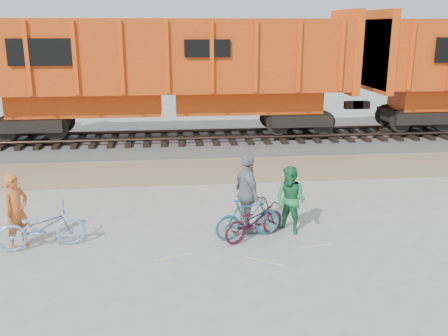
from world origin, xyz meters
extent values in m
plane|color=#9E9E99|center=(0.00, 0.00, 0.00)|extent=(120.00, 120.00, 0.00)
cube|color=tan|center=(0.00, 5.50, 0.01)|extent=(120.00, 3.00, 0.02)
cube|color=slate|center=(0.00, 9.00, 0.15)|extent=(120.00, 4.00, 0.30)
cube|color=black|center=(-6.50, 9.00, 0.36)|extent=(0.22, 2.60, 0.12)
cube|color=black|center=(0.00, 9.00, 0.36)|extent=(0.22, 2.60, 0.12)
cube|color=black|center=(6.50, 9.00, 0.36)|extent=(0.22, 2.60, 0.12)
cylinder|color=#382821|center=(0.00, 8.28, 0.48)|extent=(120.00, 0.12, 0.12)
cylinder|color=#382821|center=(0.00, 9.72, 0.48)|extent=(120.00, 0.12, 0.12)
cube|color=black|center=(-1.08, 9.00, 0.94)|extent=(11.20, 2.20, 0.80)
cube|color=#D0440E|center=(-1.08, 9.00, 1.79)|extent=(11.76, 1.65, 0.90)
cube|color=#D0440E|center=(-1.08, 9.00, 3.54)|extent=(14.00, 3.00, 2.60)
cube|color=#DD450D|center=(5.77, 9.00, 3.64)|extent=(0.30, 3.06, 3.10)
cube|color=black|center=(-5.28, 7.42, 3.74)|extent=(2.20, 0.04, 0.90)
cube|color=#DD450D|center=(7.07, 9.00, 3.64)|extent=(0.30, 3.06, 3.10)
imported|color=#83ADD8|center=(-3.80, -0.04, 0.47)|extent=(1.90, 1.02, 0.95)
imported|color=#217085|center=(0.64, 0.02, 0.47)|extent=(1.61, 0.81, 0.93)
imported|color=#461222|center=(0.77, -0.04, 0.42)|extent=(1.67, 1.28, 0.84)
imported|color=#D56126|center=(-4.30, 0.06, 0.81)|extent=(0.65, 0.71, 1.62)
imported|color=#247D46|center=(1.64, 0.22, 0.78)|extent=(0.95, 0.96, 1.56)
imported|color=gray|center=(0.67, 0.36, 0.92)|extent=(0.72, 1.16, 1.85)
camera|label=1|loc=(-0.99, -10.21, 4.57)|focal=40.00mm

